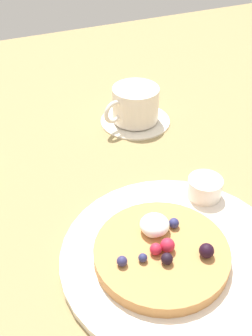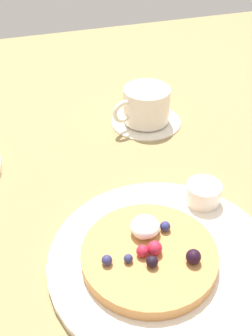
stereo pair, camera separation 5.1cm
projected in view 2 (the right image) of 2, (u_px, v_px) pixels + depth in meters
ground_plane at (94, 195)px, 0.66m from camera, size 2.09×1.36×0.03m
pancake_plate at (163, 260)px, 0.53m from camera, size 0.29×0.29×0.01m
pancake_with_berries at (149, 253)px, 0.52m from camera, size 0.17×0.17×0.04m
syrup_ramekin at (203, 193)px, 0.60m from camera, size 0.05×0.05×0.03m
coffee_saucer at (146, 121)px, 0.80m from camera, size 0.13×0.13×0.01m
coffee_cup at (146, 104)px, 0.78m from camera, size 0.12×0.09×0.06m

